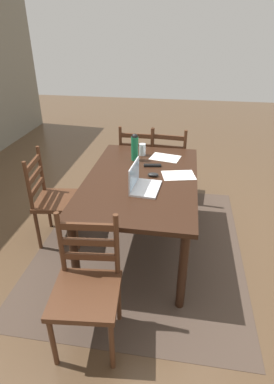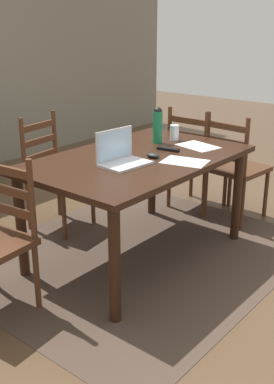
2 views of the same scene
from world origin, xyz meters
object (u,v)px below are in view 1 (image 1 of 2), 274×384
at_px(dining_table, 141,186).
at_px(chair_right_near, 169,163).
at_px(chair_right_far, 138,161).
at_px(chair_left_far, 87,288).
at_px(tv_remote, 152,165).
at_px(laptop, 141,182).
at_px(computer_mouse, 153,175).
at_px(chair_far_head, 55,199).
at_px(drinking_glass, 142,150).
at_px(water_bottle, 135,147).

height_order(dining_table, chair_right_near, chair_right_near).
height_order(dining_table, chair_right_far, chair_right_far).
bearing_deg(chair_right_far, dining_table, -169.53).
xyz_separation_m(dining_table, chair_left_far, (-1.09, 0.21, -0.22)).
bearing_deg(tv_remote, dining_table, 156.53).
xyz_separation_m(laptop, tv_remote, (0.47, -0.05, -0.05)).
height_order(chair_right_far, computer_mouse, chair_right_far).
bearing_deg(chair_left_far, chair_far_head, 31.68).
height_order(chair_right_far, laptop, laptop).
xyz_separation_m(chair_right_near, tv_remote, (-0.82, 0.13, 0.32)).
height_order(computer_mouse, tv_remote, computer_mouse).
xyz_separation_m(drinking_glass, computer_mouse, (-0.50, -0.17, -0.04)).
height_order(dining_table, chair_far_head, chair_far_head).
height_order(dining_table, water_bottle, water_bottle).
bearing_deg(chair_right_near, chair_far_head, 135.61).
distance_m(dining_table, chair_left_far, 1.13).
relative_size(water_bottle, computer_mouse, 2.79).
relative_size(chair_right_far, tv_remote, 5.59).
relative_size(laptop, computer_mouse, 3.37).
distance_m(chair_left_far, laptop, 0.98).
xyz_separation_m(chair_left_far, water_bottle, (1.49, -0.08, 0.45)).
bearing_deg(drinking_glass, chair_far_head, 124.45).
bearing_deg(laptop, chair_right_near, -7.56).
bearing_deg(chair_far_head, laptop, -102.71).
bearing_deg(laptop, chair_left_far, 165.34).
xyz_separation_m(chair_right_far, drinking_glass, (-0.54, -0.13, 0.37)).
distance_m(chair_far_head, drinking_glass, 1.04).
relative_size(chair_left_far, chair_right_near, 1.00).
relative_size(chair_right_near, drinking_glass, 7.71).
bearing_deg(chair_right_far, laptop, -170.10).
relative_size(chair_left_far, computer_mouse, 9.50).
bearing_deg(chair_far_head, computer_mouse, -87.12).
bearing_deg(dining_table, tv_remote, -14.81).
bearing_deg(chair_right_near, laptop, 172.44).
distance_m(chair_far_head, chair_left_far, 1.27).
xyz_separation_m(dining_table, chair_right_near, (1.09, -0.20, -0.22)).
xyz_separation_m(chair_right_far, water_bottle, (-0.69, -0.07, 0.45)).
bearing_deg(water_bottle, chair_left_far, 177.05).
height_order(laptop, water_bottle, water_bottle).
xyz_separation_m(laptop, drinking_glass, (0.75, 0.10, 0.00)).
height_order(chair_far_head, chair_right_far, same).
distance_m(chair_right_near, computer_mouse, 1.10).
relative_size(dining_table, chair_far_head, 1.68).
bearing_deg(chair_left_far, drinking_glass, -4.69).
height_order(dining_table, laptop, laptop).
xyz_separation_m(laptop, water_bottle, (0.61, 0.15, 0.09)).
relative_size(chair_right_far, water_bottle, 3.41).
relative_size(dining_table, chair_right_far, 1.68).
relative_size(chair_right_near, tv_remote, 5.59).
relative_size(chair_far_head, chair_right_near, 1.00).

